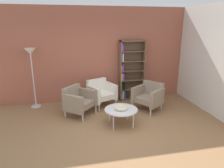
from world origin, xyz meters
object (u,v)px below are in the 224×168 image
at_px(coffee_table_low, 121,110).
at_px(armchair_corner_red, 149,96).
at_px(decorative_bowl, 121,108).
at_px(bookshelf_tall, 130,71).
at_px(armchair_by_bookshelf, 101,92).
at_px(floor_lamp_torchiere, 31,59).
at_px(armchair_near_window, 78,100).

distance_m(coffee_table_low, armchair_corner_red, 1.25).
bearing_deg(decorative_bowl, bookshelf_tall, 67.43).
bearing_deg(armchair_by_bookshelf, floor_lamp_torchiere, 146.43).
bearing_deg(bookshelf_tall, armchair_corner_red, -74.32).
bearing_deg(armchair_corner_red, floor_lamp_torchiere, -141.31).
height_order(coffee_table_low, decorative_bowl, decorative_bowl).
relative_size(bookshelf_tall, floor_lamp_torchiere, 1.09).
relative_size(coffee_table_low, armchair_near_window, 0.84).
distance_m(armchair_corner_red, floor_lamp_torchiere, 3.48).
xyz_separation_m(bookshelf_tall, armchair_near_window, (-1.71, -0.96, -0.50)).
bearing_deg(coffee_table_low, floor_lamp_torchiere, 143.92).
distance_m(decorative_bowl, armchair_by_bookshelf, 1.36).
relative_size(armchair_by_bookshelf, floor_lamp_torchiere, 0.53).
bearing_deg(bookshelf_tall, armchair_near_window, -150.51).
xyz_separation_m(armchair_by_bookshelf, floor_lamp_torchiere, (-1.92, 0.28, 1.03)).
distance_m(bookshelf_tall, floor_lamp_torchiere, 2.98).
distance_m(bookshelf_tall, decorative_bowl, 1.94).
bearing_deg(armchair_near_window, armchair_by_bookshelf, -10.89).
xyz_separation_m(decorative_bowl, armchair_by_bookshelf, (-0.29, 1.33, -0.02)).
bearing_deg(decorative_bowl, armchair_by_bookshelf, 102.38).
bearing_deg(coffee_table_low, armchair_near_window, 141.88).
bearing_deg(coffee_table_low, armchair_by_bookshelf, 102.38).
relative_size(decorative_bowl, armchair_by_bookshelf, 0.35).
relative_size(decorative_bowl, floor_lamp_torchiere, 0.18).
xyz_separation_m(bookshelf_tall, armchair_by_bookshelf, (-1.01, -0.41, -0.50)).
relative_size(bookshelf_tall, armchair_by_bookshelf, 2.08).
bearing_deg(armchair_by_bookshelf, armchair_near_window, -166.51).
xyz_separation_m(bookshelf_tall, floor_lamp_torchiere, (-2.93, -0.13, 0.53)).
height_order(armchair_by_bookshelf, armchair_corner_red, same).
distance_m(decorative_bowl, armchair_near_window, 1.25).
bearing_deg(decorative_bowl, armchair_corner_red, 36.40).
bearing_deg(armchair_by_bookshelf, coffee_table_low, -102.76).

